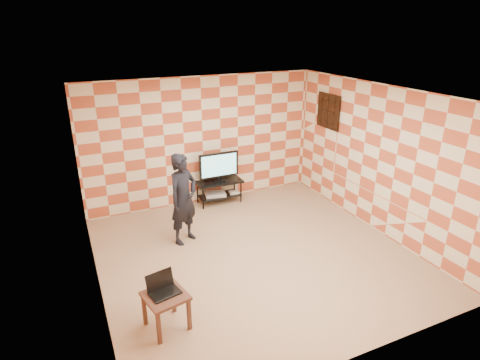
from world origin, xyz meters
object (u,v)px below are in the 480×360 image
at_px(person, 183,199).
at_px(side_table, 166,300).
at_px(tv_stand, 219,187).
at_px(tv, 219,166).

bearing_deg(person, side_table, -142.91).
xyz_separation_m(side_table, person, (0.88, 2.03, 0.41)).
bearing_deg(tv_stand, tv, -89.97).
xyz_separation_m(tv_stand, side_table, (-2.05, -3.31, 0.05)).
xyz_separation_m(tv_stand, person, (-1.17, -1.28, 0.46)).
bearing_deg(side_table, person, 66.58).
bearing_deg(tv_stand, side_table, -121.79).
relative_size(tv, side_table, 1.47).
height_order(side_table, person, person).
bearing_deg(person, tv, 17.95).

